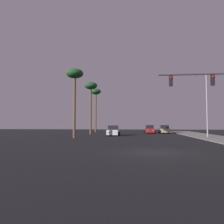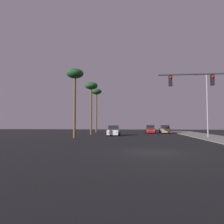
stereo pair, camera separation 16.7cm
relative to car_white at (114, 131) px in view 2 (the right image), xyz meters
The scene contains 9 objects.
ground_plane 21.21m from the car_white, 76.88° to the right, with size 120.00×120.00×0.00m, color black.
car_white is the anchor object (origin of this frame).
car_tan 14.06m from the car_white, 46.38° to the left, with size 2.04×4.32×1.68m.
car_red 12.09m from the car_white, 56.40° to the left, with size 2.04×4.34×1.68m.
traffic_light_mast 20.32m from the car_white, 58.01° to the right, with size 7.07×0.36×6.50m.
street_lamp 14.85m from the car_white, 18.25° to the right, with size 1.74×0.24×9.00m.
palm_tree_mid 9.48m from the car_white, 143.26° to the left, with size 2.40×2.40×9.66m.
palm_tree_near 11.19m from the car_white, 125.79° to the right, with size 2.40×2.40×9.65m.
palm_tree_far 16.45m from the car_white, 111.75° to the left, with size 2.40×2.40×10.06m.
Camera 2 is at (-1.23, -15.44, 1.96)m, focal length 35.00 mm.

